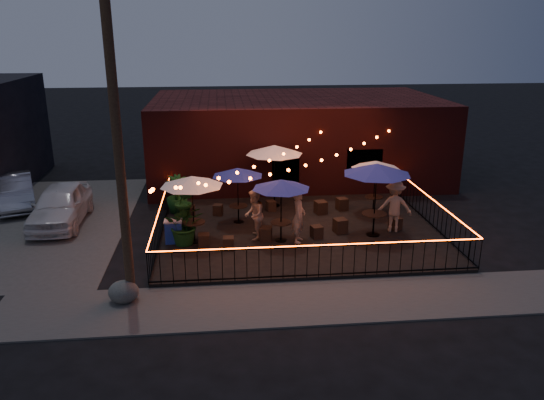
{
  "coord_description": "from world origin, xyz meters",
  "views": [
    {
      "loc": [
        -2.82,
        -16.15,
        7.23
      ],
      "look_at": [
        -1.05,
        1.53,
        1.47
      ],
      "focal_mm": 35.0,
      "sensor_mm": 36.0,
      "label": 1
    }
  ],
  "objects": [
    {
      "name": "patio",
      "position": [
        0.0,
        2.0,
        0.07
      ],
      "size": [
        10.0,
        8.0,
        0.15
      ],
      "primitive_type": "cube",
      "color": "black",
      "rests_on": "ground"
    },
    {
      "name": "cafe_table_5",
      "position": [
        3.26,
        3.57,
        2.11
      ],
      "size": [
        2.5,
        2.5,
        2.14
      ],
      "rotation": [
        0.0,
        0.0,
        -0.35
      ],
      "color": "black",
      "rests_on": "patio"
    },
    {
      "name": "potted_shrub_a",
      "position": [
        -4.09,
        0.98,
        0.87
      ],
      "size": [
        1.36,
        1.2,
        1.43
      ],
      "primitive_type": "imported",
      "rotation": [
        0.0,
        0.0,
        0.07
      ],
      "color": "#0C380B",
      "rests_on": "patio"
    },
    {
      "name": "potted_shrub_b",
      "position": [
        -4.21,
        3.4,
        0.91
      ],
      "size": [
        0.92,
        0.79,
        1.52
      ],
      "primitive_type": "imported",
      "rotation": [
        0.0,
        0.0,
        -0.15
      ],
      "color": "#1E3C12",
      "rests_on": "patio"
    },
    {
      "name": "bistro_chair_3",
      "position": [
        -2.98,
        3.91,
        0.36
      ],
      "size": [
        0.42,
        0.42,
        0.41
      ],
      "primitive_type": "cube",
      "rotation": [
        0.0,
        0.0,
        2.91
      ],
      "color": "black",
      "rests_on": "patio"
    },
    {
      "name": "bistro_chair_0",
      "position": [
        -3.46,
        0.72,
        0.37
      ],
      "size": [
        0.37,
        0.37,
        0.44
      ],
      "primitive_type": "cube",
      "rotation": [
        0.0,
        0.0,
        -0.01
      ],
      "color": "black",
      "rests_on": "patio"
    },
    {
      "name": "cafe_table_1",
      "position": [
        -2.19,
        2.99,
        2.1
      ],
      "size": [
        2.4,
        2.4,
        2.14
      ],
      "rotation": [
        0.0,
        0.0,
        0.27
      ],
      "color": "black",
      "rests_on": "patio"
    },
    {
      "name": "bistro_chair_6",
      "position": [
        -0.82,
        4.21,
        0.35
      ],
      "size": [
        0.42,
        0.42,
        0.41
      ],
      "primitive_type": "cube",
      "rotation": [
        0.0,
        0.0,
        0.26
      ],
      "color": "black",
      "rests_on": "patio"
    },
    {
      "name": "utility_pole",
      "position": [
        -5.4,
        -2.6,
        4.0
      ],
      "size": [
        0.26,
        0.26,
        8.0
      ],
      "primitive_type": "cylinder",
      "color": "#342015",
      "rests_on": "ground"
    },
    {
      "name": "fence_left",
      "position": [
        -5.0,
        2.0,
        0.66
      ],
      "size": [
        0.04,
        8.0,
        1.04
      ],
      "rotation": [
        0.0,
        0.0,
        1.57
      ],
      "color": "black",
      "rests_on": "patio"
    },
    {
      "name": "patron_b",
      "position": [
        -1.71,
        1.23,
        1.05
      ],
      "size": [
        0.81,
        0.97,
        1.79
      ],
      "primitive_type": "imported",
      "rotation": [
        0.0,
        0.0,
        -1.73
      ],
      "color": "tan",
      "rests_on": "patio"
    },
    {
      "name": "ground",
      "position": [
        0.0,
        0.0,
        0.0
      ],
      "size": [
        110.0,
        110.0,
        0.0
      ],
      "primitive_type": "plane",
      "color": "black",
      "rests_on": "ground"
    },
    {
      "name": "fence_front",
      "position": [
        0.0,
        -2.0,
        0.66
      ],
      "size": [
        10.0,
        0.04,
        1.04
      ],
      "color": "black",
      "rests_on": "patio"
    },
    {
      "name": "festoon_lights",
      "position": [
        -1.01,
        1.7,
        2.52
      ],
      "size": [
        10.02,
        8.72,
        1.32
      ],
      "color": "#E5470E",
      "rests_on": "ground"
    },
    {
      "name": "cafe_table_0",
      "position": [
        -3.8,
        1.16,
        2.32
      ],
      "size": [
        2.62,
        2.62,
        2.37
      ],
      "rotation": [
        0.0,
        0.0,
        0.25
      ],
      "color": "black",
      "rests_on": "patio"
    },
    {
      "name": "cafe_table_3",
      "position": [
        -0.62,
        4.8,
        2.51
      ],
      "size": [
        2.53,
        2.53,
        2.59
      ],
      "rotation": [
        0.0,
        0.0,
        0.08
      ],
      "color": "black",
      "rests_on": "patio"
    },
    {
      "name": "bistro_chair_7",
      "position": [
        1.13,
        3.64,
        0.41
      ],
      "size": [
        0.53,
        0.53,
        0.51
      ],
      "primitive_type": "cube",
      "rotation": [
        0.0,
        0.0,
        3.41
      ],
      "color": "black",
      "rests_on": "patio"
    },
    {
      "name": "cafe_table_2",
      "position": [
        -0.79,
        0.96,
        2.18
      ],
      "size": [
        2.3,
        2.3,
        2.22
      ],
      "rotation": [
        0.0,
        0.0,
        0.15
      ],
      "color": "black",
      "rests_on": "patio"
    },
    {
      "name": "bistro_chair_9",
      "position": [
        3.54,
        1.62,
        0.38
      ],
      "size": [
        0.51,
        0.51,
        0.45
      ],
      "primitive_type": "cube",
      "rotation": [
        0.0,
        0.0,
        3.56
      ],
      "color": "black",
      "rests_on": "patio"
    },
    {
      "name": "car_white",
      "position": [
        -9.01,
        3.92,
        0.76
      ],
      "size": [
        1.87,
        4.48,
        1.52
      ],
      "primitive_type": "imported",
      "rotation": [
        0.0,
        0.0,
        0.02
      ],
      "color": "silver",
      "rests_on": "ground"
    },
    {
      "name": "sidewalk",
      "position": [
        0.0,
        -3.25,
        0.03
      ],
      "size": [
        18.0,
        2.5,
        0.05
      ],
      "primitive_type": "cube",
      "color": "#43413E",
      "rests_on": "ground"
    },
    {
      "name": "potted_shrub_c",
      "position": [
        -4.6,
        4.38,
        0.91
      ],
      "size": [
        0.97,
        0.97,
        1.52
      ],
      "primitive_type": "imported",
      "rotation": [
        0.0,
        0.0,
        0.15
      ],
      "color": "#173D0F",
      "rests_on": "patio"
    },
    {
      "name": "bistro_chair_10",
      "position": [
        2.08,
        4.02,
        0.39
      ],
      "size": [
        0.5,
        0.5,
        0.49
      ],
      "primitive_type": "cube",
      "rotation": [
        0.0,
        0.0,
        0.23
      ],
      "color": "black",
      "rests_on": "patio"
    },
    {
      "name": "patron_c",
      "position": [
        3.41,
        1.49,
        1.11
      ],
      "size": [
        1.37,
        0.98,
        1.92
      ],
      "primitive_type": "imported",
      "rotation": [
        0.0,
        0.0,
        2.91
      ],
      "color": "tan",
      "rests_on": "patio"
    },
    {
      "name": "bistro_chair_5",
      "position": [
        0.5,
        1.1,
        0.37
      ],
      "size": [
        0.45,
        0.45,
        0.44
      ],
      "primitive_type": "cube",
      "rotation": [
        0.0,
        0.0,
        3.38
      ],
      "color": "black",
      "rests_on": "patio"
    },
    {
      "name": "bistro_chair_2",
      "position": [
        -4.13,
        3.55,
        0.41
      ],
      "size": [
        0.52,
        0.52,
        0.52
      ],
      "primitive_type": "cube",
      "rotation": [
        0.0,
        0.0,
        -0.22
      ],
      "color": "black",
      "rests_on": "patio"
    },
    {
      "name": "car_silver",
      "position": [
        -11.52,
        6.22,
        0.68
      ],
      "size": [
        2.78,
        4.36,
        1.36
      ],
      "primitive_type": "imported",
      "rotation": [
        0.0,
        0.0,
        0.36
      ],
      "color": "gray",
      "rests_on": "ground"
    },
    {
      "name": "bistro_chair_11",
      "position": [
        4.29,
        4.09,
        0.37
      ],
      "size": [
        0.47,
        0.47,
        0.45
      ],
      "primitive_type": "cube",
      "rotation": [
        0.0,
        0.0,
        2.82
      ],
      "color": "black",
      "rests_on": "patio"
    },
    {
      "name": "cooler",
      "position": [
        -4.5,
        1.17,
        0.56
      ],
      "size": [
        0.62,
        0.45,
        0.81
      ],
      "rotation": [
        0.0,
        0.0,
        0.01
      ],
      "color": "#1D39AD",
      "rests_on": "patio"
    },
    {
      "name": "fence_right",
      "position": [
        5.0,
        2.0,
        0.66
      ],
      "size": [
        0.04,
        8.0,
        1.04
      ],
      "rotation": [
        0.0,
        0.0,
        1.57
      ],
      "color": "black",
      "rests_on": "patio"
    },
    {
      "name": "patron_a",
      "position": [
        -0.19,
        0.83,
        1.08
      ],
      "size": [
        0.61,
        0.77,
        1.85
      ],
      "primitive_type": "imported",
      "rotation": [
        0.0,
        0.0,
        1.29
      ],
      "color": "#DEB292",
      "rests_on": "patio"
    },
    {
      "name": "bistro_chair_1",
      "position": [
        -2.63,
        0.38,
        0.36
      ],
      "size": [
        0.38,
        0.38,
        0.43
      ],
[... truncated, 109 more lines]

